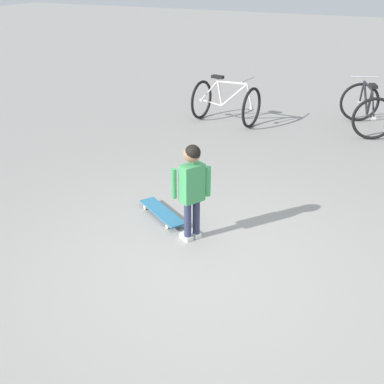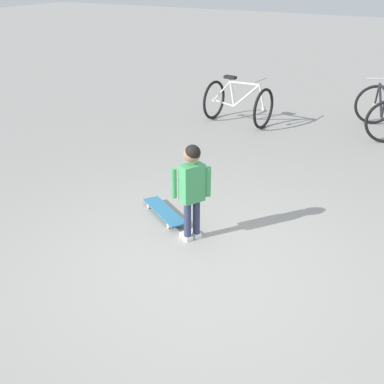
{
  "view_description": "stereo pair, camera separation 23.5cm",
  "coord_description": "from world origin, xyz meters",
  "px_view_note": "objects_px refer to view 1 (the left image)",
  "views": [
    {
      "loc": [
        3.45,
        1.53,
        2.66
      ],
      "look_at": [
        -0.49,
        -0.39,
        0.55
      ],
      "focal_mm": 44.83,
      "sensor_mm": 36.0,
      "label": 1
    },
    {
      "loc": [
        3.34,
        1.74,
        2.66
      ],
      "look_at": [
        -0.49,
        -0.39,
        0.55
      ],
      "focal_mm": 44.83,
      "sensor_mm": 36.0,
      "label": 2
    }
  ],
  "objects_px": {
    "skateboard": "(162,212)",
    "bicycle_near": "(366,109)",
    "bicycle_mid": "(226,102)",
    "child_person": "(192,182)"
  },
  "relations": [
    {
      "from": "skateboard",
      "to": "bicycle_near",
      "type": "bearing_deg",
      "value": 159.58
    },
    {
      "from": "child_person",
      "to": "bicycle_near",
      "type": "relative_size",
      "value": 0.85
    },
    {
      "from": "skateboard",
      "to": "bicycle_mid",
      "type": "bearing_deg",
      "value": -168.85
    },
    {
      "from": "skateboard",
      "to": "bicycle_mid",
      "type": "distance_m",
      "value": 3.74
    },
    {
      "from": "bicycle_near",
      "to": "bicycle_mid",
      "type": "bearing_deg",
      "value": -73.64
    },
    {
      "from": "skateboard",
      "to": "bicycle_near",
      "type": "xyz_separation_m",
      "value": [
        -4.34,
        1.62,
        0.32
      ]
    },
    {
      "from": "child_person",
      "to": "bicycle_mid",
      "type": "height_order",
      "value": "child_person"
    },
    {
      "from": "bicycle_near",
      "to": "bicycle_mid",
      "type": "height_order",
      "value": "same"
    },
    {
      "from": "skateboard",
      "to": "bicycle_near",
      "type": "height_order",
      "value": "bicycle_near"
    },
    {
      "from": "bicycle_near",
      "to": "bicycle_mid",
      "type": "relative_size",
      "value": 1.1
    }
  ]
}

